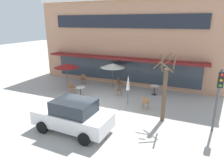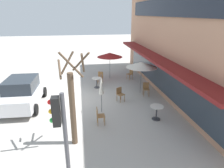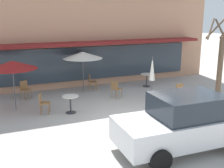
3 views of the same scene
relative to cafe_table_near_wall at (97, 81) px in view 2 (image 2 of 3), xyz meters
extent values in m
plane|color=#ADA8A0|center=(1.91, -1.80, -0.52)|extent=(80.00, 80.00, 0.00)
cube|color=tan|center=(1.91, 8.20, 3.39)|extent=(16.88, 8.00, 7.81)
cube|color=maroon|center=(1.91, 3.65, 2.03)|extent=(14.35, 1.10, 0.16)
cube|color=#1E232D|center=(1.91, 4.14, 5.11)|extent=(13.51, 0.10, 1.10)
cube|color=#2D3842|center=(1.91, 4.14, 0.83)|extent=(13.51, 0.10, 1.90)
cylinder|color=#333338|center=(0.00, 0.00, -0.50)|extent=(0.44, 0.44, 0.03)
cylinder|color=#333338|center=(0.00, 0.00, -0.14)|extent=(0.07, 0.07, 0.70)
cylinder|color=silver|center=(0.00, 0.00, 0.23)|extent=(0.70, 0.70, 0.03)
cylinder|color=#333338|center=(5.23, 2.66, -0.50)|extent=(0.44, 0.44, 0.03)
cylinder|color=#333338|center=(5.23, 2.66, -0.14)|extent=(0.07, 0.07, 0.70)
cylinder|color=silver|center=(5.23, 2.66, 0.23)|extent=(0.70, 0.70, 0.03)
cylinder|color=#4C4C51|center=(3.92, -0.08, 0.58)|extent=(0.04, 0.04, 2.20)
cone|color=silver|center=(3.92, -0.08, 1.13)|extent=(0.28, 0.28, 1.10)
cylinder|color=#4C4C51|center=(1.48, 2.92, 0.58)|extent=(0.04, 0.04, 2.20)
cone|color=silver|center=(1.48, 2.92, 1.51)|extent=(2.10, 2.10, 0.35)
cylinder|color=#4C4C51|center=(-2.13, 1.31, 0.58)|extent=(0.04, 0.04, 2.20)
cone|color=maroon|center=(-2.13, 1.31, 1.51)|extent=(2.10, 2.10, 0.35)
cylinder|color=olive|center=(-0.80, 0.46, -0.29)|extent=(0.04, 0.04, 0.45)
cylinder|color=olive|center=(-0.91, 0.14, -0.29)|extent=(0.04, 0.04, 0.45)
cylinder|color=olive|center=(-1.12, 0.58, -0.29)|extent=(0.04, 0.04, 0.45)
cylinder|color=olive|center=(-1.24, 0.25, -0.29)|extent=(0.04, 0.04, 0.45)
cube|color=olive|center=(-1.02, 0.36, -0.05)|extent=(0.51, 0.51, 0.04)
cube|color=olive|center=(-1.19, 0.42, 0.17)|extent=(0.17, 0.39, 0.40)
cylinder|color=olive|center=(2.28, 3.28, -0.29)|extent=(0.04, 0.04, 0.45)
cylinder|color=olive|center=(2.23, 2.95, -0.29)|extent=(0.04, 0.04, 0.45)
cylinder|color=olive|center=(1.94, 3.33, -0.29)|extent=(0.04, 0.04, 0.45)
cylinder|color=olive|center=(1.89, 3.00, -0.29)|extent=(0.04, 0.04, 0.45)
cube|color=olive|center=(2.09, 3.14, -0.05)|extent=(0.46, 0.46, 0.04)
cube|color=olive|center=(1.91, 3.17, 0.17)|extent=(0.10, 0.40, 0.40)
cylinder|color=olive|center=(5.08, -0.10, -0.29)|extent=(0.04, 0.04, 0.45)
cylinder|color=olive|center=(5.42, -0.09, -0.29)|extent=(0.04, 0.04, 0.45)
cylinder|color=olive|center=(5.08, -0.44, -0.29)|extent=(0.04, 0.04, 0.45)
cylinder|color=olive|center=(5.42, -0.43, -0.29)|extent=(0.04, 0.04, 0.45)
cube|color=olive|center=(5.25, -0.26, -0.05)|extent=(0.40, 0.40, 0.04)
cube|color=olive|center=(5.25, -0.44, 0.17)|extent=(0.40, 0.04, 0.40)
cylinder|color=olive|center=(-1.27, 2.82, -0.29)|extent=(0.04, 0.04, 0.45)
cylinder|color=olive|center=(-1.57, 2.66, -0.29)|extent=(0.04, 0.04, 0.45)
cylinder|color=olive|center=(-1.43, 3.12, -0.29)|extent=(0.04, 0.04, 0.45)
cylinder|color=olive|center=(-1.73, 2.96, -0.29)|extent=(0.04, 0.04, 0.45)
cube|color=olive|center=(-1.50, 2.89, -0.05)|extent=(0.54, 0.54, 0.04)
cube|color=olive|center=(-1.58, 3.05, 0.17)|extent=(0.37, 0.22, 0.40)
cylinder|color=olive|center=(2.77, 1.50, -0.29)|extent=(0.04, 0.04, 0.45)
cylinder|color=olive|center=(2.94, 1.20, -0.29)|extent=(0.04, 0.04, 0.45)
cylinder|color=olive|center=(2.48, 1.33, -0.29)|extent=(0.04, 0.04, 0.45)
cylinder|color=olive|center=(2.64, 1.04, -0.29)|extent=(0.04, 0.04, 0.45)
cube|color=olive|center=(2.71, 1.27, -0.05)|extent=(0.54, 0.54, 0.04)
cube|color=olive|center=(2.55, 1.18, 0.17)|extent=(0.23, 0.37, 0.40)
cube|color=silver|center=(2.37, -4.56, 0.18)|extent=(4.26, 1.93, 0.76)
cube|color=#232B33|center=(2.52, -4.56, 0.90)|extent=(2.15, 1.67, 0.68)
cylinder|color=black|center=(1.04, -5.41, -0.20)|extent=(0.65, 0.24, 0.64)
cylinder|color=black|center=(1.10, -3.62, -0.20)|extent=(0.65, 0.24, 0.64)
cylinder|color=black|center=(3.64, -5.50, -0.20)|extent=(0.65, 0.24, 0.64)
cylinder|color=black|center=(3.70, -3.70, -0.20)|extent=(0.65, 0.24, 0.64)
cylinder|color=brown|center=(6.59, -1.54, 1.06)|extent=(0.24, 0.24, 3.15)
cylinder|color=brown|center=(6.99, -1.45, 3.02)|extent=(0.28, 0.86, 1.03)
cylinder|color=brown|center=(6.63, -1.04, 2.99)|extent=(1.06, 0.15, 0.96)
cylinder|color=brown|center=(6.27, -1.11, 2.96)|extent=(0.94, 0.74, 0.92)
cylinder|color=brown|center=(6.34, -1.63, 2.96)|extent=(0.27, 0.59, 0.89)
cylinder|color=brown|center=(6.64, -1.90, 2.81)|extent=(0.78, 0.18, 0.61)
cylinder|color=#47474C|center=(9.26, -1.63, 1.18)|extent=(0.12, 0.12, 3.40)
cube|color=black|center=(9.26, -1.81, 2.38)|extent=(0.26, 0.20, 0.80)
sphere|color=red|center=(9.26, -1.94, 2.65)|extent=(0.13, 0.13, 0.13)
sphere|color=gold|center=(9.26, -1.94, 2.39)|extent=(0.13, 0.13, 0.13)
sphere|color=green|center=(9.26, -1.94, 2.13)|extent=(0.13, 0.13, 0.13)
camera|label=1|loc=(8.09, -12.50, 5.09)|focal=32.00mm
camera|label=2|loc=(14.02, -1.12, 4.77)|focal=32.00mm
camera|label=3|loc=(-2.80, -11.16, 3.62)|focal=45.00mm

